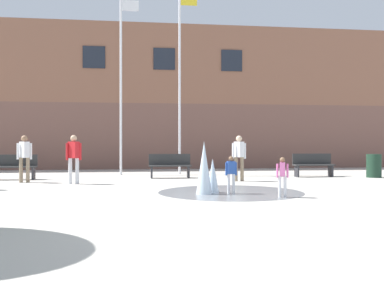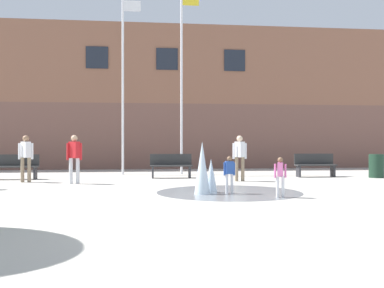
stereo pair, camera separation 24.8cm
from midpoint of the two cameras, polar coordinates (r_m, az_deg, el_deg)
ground_plane at (r=7.24m, az=4.43°, el=-10.50°), size 100.00×100.00×0.00m
library_building at (r=25.96m, az=-4.29°, el=5.42°), size 36.00×6.05×7.45m
splash_fountain at (r=11.90m, az=2.10°, el=-4.09°), size 3.92×3.92×1.38m
park_bench_left_of_flagpoles at (r=17.63m, az=-22.05°, el=-2.65°), size 1.60×0.44×0.91m
park_bench_under_left_flagpole at (r=17.14m, az=-3.24°, el=-2.72°), size 1.60×0.44×0.91m
park_bench_under_right_flagpole at (r=18.33m, az=14.75°, el=-2.54°), size 1.60×0.44×0.91m
adult_watching at (r=15.12m, az=-15.25°, el=-1.39°), size 0.50×0.37×1.59m
teen_by_trashcan at (r=16.17m, az=-20.93°, el=-1.29°), size 0.50×0.39×1.59m
child_in_fountain at (r=11.84m, az=4.39°, el=-3.53°), size 0.31×0.15×0.99m
adult_near_bench at (r=15.73m, az=5.54°, el=-1.32°), size 0.50×0.39×1.59m
child_running at (r=11.23m, az=10.79°, el=-3.73°), size 0.31×0.24×0.99m
flagpole_left at (r=19.29m, az=-9.30°, el=8.42°), size 0.80×0.10×7.74m
flagpole_right at (r=19.40m, az=-1.87°, el=8.89°), size 0.80×0.10×8.07m
trash_can at (r=18.66m, az=21.74°, el=-2.59°), size 0.56×0.56×0.90m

